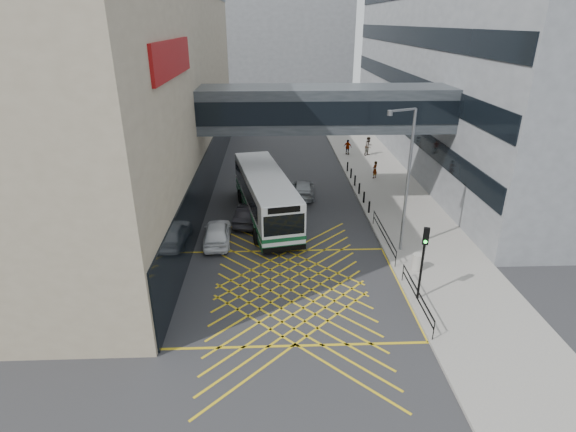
{
  "coord_description": "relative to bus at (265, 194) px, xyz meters",
  "views": [
    {
      "loc": [
        -0.94,
        -20.45,
        13.27
      ],
      "look_at": [
        0.0,
        4.0,
        2.6
      ],
      "focal_mm": 28.0,
      "sensor_mm": 36.0,
      "label": 1
    }
  ],
  "objects": [
    {
      "name": "building_far",
      "position": [
        -0.57,
        50.25,
        7.19
      ],
      "size": [
        28.0,
        16.0,
        18.0
      ],
      "primitive_type": "cube",
      "color": "gray",
      "rests_on": "ground"
    },
    {
      "name": "car_dark",
      "position": [
        -1.13,
        -0.88,
        -1.12
      ],
      "size": [
        2.52,
        4.65,
        1.38
      ],
      "primitive_type": "imported",
      "rotation": [
        0.0,
        0.0,
        2.95
      ],
      "color": "black",
      "rests_on": "ground"
    },
    {
      "name": "pavement",
      "position": [
        10.43,
        5.25,
        -1.73
      ],
      "size": [
        6.0,
        54.0,
        0.16
      ],
      "primitive_type": "cube",
      "color": "#9B968D",
      "rests_on": "ground"
    },
    {
      "name": "pedestrian_a",
      "position": [
        9.81,
        8.22,
        -0.87
      ],
      "size": [
        0.75,
        0.75,
        1.56
      ],
      "primitive_type": "imported",
      "rotation": [
        0.0,
        0.0,
        3.92
      ],
      "color": "gray",
      "rests_on": "pavement"
    },
    {
      "name": "street_lamp",
      "position": [
        8.27,
        -5.68,
        3.33
      ],
      "size": [
        1.9,
        1.01,
        8.73
      ],
      "rotation": [
        0.0,
        0.0,
        0.41
      ],
      "color": "slate",
      "rests_on": "pavement"
    },
    {
      "name": "skybridge",
      "position": [
        4.43,
        2.25,
        5.69
      ],
      "size": [
        20.0,
        4.1,
        3.0
      ],
      "color": "#34393E",
      "rests_on": "ground"
    },
    {
      "name": "pedestrian_c",
      "position": [
        8.62,
        16.06,
        -0.86
      ],
      "size": [
        1.03,
        0.89,
        1.59
      ],
      "primitive_type": "imported",
      "rotation": [
        0.0,
        0.0,
        2.57
      ],
      "color": "gray",
      "rests_on": "pavement"
    },
    {
      "name": "bus",
      "position": [
        0.0,
        0.0,
        0.0
      ],
      "size": [
        5.06,
        12.36,
        3.38
      ],
      "rotation": [
        0.0,
        0.0,
        0.2
      ],
      "color": "white",
      "rests_on": "ground"
    },
    {
      "name": "building_right",
      "position": [
        25.41,
        14.25,
        8.19
      ],
      "size": [
        24.09,
        44.0,
        20.0
      ],
      "color": "gray",
      "rests_on": "ground"
    },
    {
      "name": "box_junction",
      "position": [
        1.43,
        -9.75,
        -1.81
      ],
      "size": [
        12.0,
        9.0,
        0.01
      ],
      "color": "gold",
      "rests_on": "ground"
    },
    {
      "name": "pedestrian_b",
      "position": [
        10.75,
        15.68,
        -0.68
      ],
      "size": [
        1.07,
        1.05,
        1.94
      ],
      "primitive_type": "imported",
      "rotation": [
        0.0,
        0.0,
        0.73
      ],
      "color": "gray",
      "rests_on": "pavement"
    },
    {
      "name": "bollards",
      "position": [
        7.68,
        5.25,
        -1.2
      ],
      "size": [
        0.14,
        10.14,
        0.9
      ],
      "color": "black",
      "rests_on": "pavement"
    },
    {
      "name": "building_whsmith",
      "position": [
        -16.56,
        6.25,
        6.19
      ],
      "size": [
        24.17,
        42.0,
        16.0
      ],
      "color": "tan",
      "rests_on": "ground"
    },
    {
      "name": "traffic_light",
      "position": [
        7.85,
        -11.11,
        1.02
      ],
      "size": [
        0.33,
        0.49,
        4.1
      ],
      "rotation": [
        0.0,
        0.0,
        -0.3
      ],
      "color": "black",
      "rests_on": "pavement"
    },
    {
      "name": "car_silver",
      "position": [
        3.04,
        4.32,
        -1.14
      ],
      "size": [
        2.05,
        4.43,
        1.35
      ],
      "primitive_type": "imported",
      "rotation": [
        0.0,
        0.0,
        3.09
      ],
      "color": "gray",
      "rests_on": "ground"
    },
    {
      "name": "litter_bin",
      "position": [
        8.7,
        -8.14,
        -1.15
      ],
      "size": [
        0.58,
        0.58,
        1.0
      ],
      "primitive_type": "cylinder",
      "color": "#ADA89E",
      "rests_on": "pavement"
    },
    {
      "name": "ground",
      "position": [
        1.43,
        -9.75,
        -1.81
      ],
      "size": [
        120.0,
        120.0,
        0.0
      ],
      "primitive_type": "plane",
      "color": "#333335"
    },
    {
      "name": "car_white",
      "position": [
        -3.07,
        -3.93,
        -1.08
      ],
      "size": [
        2.07,
        4.66,
        1.46
      ],
      "primitive_type": "imported",
      "rotation": [
        0.0,
        0.0,
        3.18
      ],
      "color": "white",
      "rests_on": "ground"
    },
    {
      "name": "kerb_railings",
      "position": [
        7.58,
        -7.97,
        -0.93
      ],
      "size": [
        0.05,
        12.54,
        1.0
      ],
      "color": "black",
      "rests_on": "pavement"
    }
  ]
}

